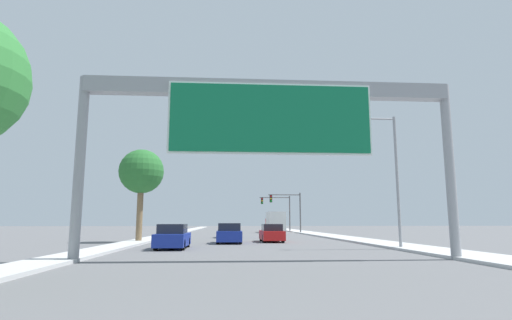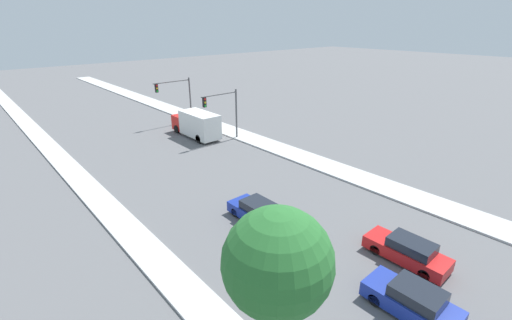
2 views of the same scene
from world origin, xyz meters
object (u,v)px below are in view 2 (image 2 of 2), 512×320
at_px(traffic_light_near_intersection, 225,107).
at_px(palm_tree_background, 277,264).
at_px(car_far_right, 257,211).
at_px(truck_box_primary, 196,124).
at_px(car_mid_center, 407,251).
at_px(car_mid_left, 412,301).
at_px(traffic_light_mid_block, 178,93).

xyz_separation_m(traffic_light_near_intersection, palm_tree_background, (-15.95, -24.18, 1.72)).
relative_size(car_far_right, truck_box_primary, 0.57).
height_order(car_mid_center, car_far_right, car_far_right).
height_order(car_mid_left, car_mid_center, car_mid_left).
bearing_deg(car_mid_center, truck_box_primary, 82.75).
height_order(car_mid_center, truck_box_primary, truck_box_primary).
xyz_separation_m(traffic_light_mid_block, palm_tree_background, (-15.80, -34.18, 1.57)).
bearing_deg(traffic_light_mid_block, car_far_right, -108.82).
bearing_deg(traffic_light_mid_block, traffic_light_near_intersection, -89.11).
bearing_deg(car_mid_left, traffic_light_mid_block, 76.64).
bearing_deg(car_mid_left, traffic_light_near_intersection, 71.48).
xyz_separation_m(car_far_right, traffic_light_mid_block, (8.54, 25.04, 3.40)).
bearing_deg(car_far_right, traffic_light_mid_block, 71.18).
relative_size(car_mid_center, truck_box_primary, 0.62).
distance_m(car_mid_left, traffic_light_near_intersection, 27.55).
xyz_separation_m(car_mid_left, traffic_light_mid_block, (8.54, 35.95, 3.38)).
bearing_deg(truck_box_primary, palm_tree_background, -117.25).
bearing_deg(car_far_right, palm_tree_background, -128.48).
distance_m(car_mid_left, truck_box_primary, 30.29).
height_order(car_mid_left, palm_tree_background, palm_tree_background).
distance_m(car_mid_center, palm_tree_background, 11.86).
xyz_separation_m(car_mid_left, traffic_light_near_intersection, (8.69, 25.95, 3.22)).
xyz_separation_m(car_mid_center, car_far_right, (-3.50, 8.96, 0.01)).
height_order(car_mid_left, truck_box_primary, truck_box_primary).
bearing_deg(traffic_light_mid_block, car_mid_left, -103.36).
relative_size(car_far_right, traffic_light_near_intersection, 0.73).
height_order(car_mid_left, traffic_light_near_intersection, traffic_light_near_intersection).
height_order(car_mid_center, traffic_light_near_intersection, traffic_light_near_intersection).
height_order(traffic_light_near_intersection, traffic_light_mid_block, traffic_light_mid_block).
xyz_separation_m(truck_box_primary, palm_tree_background, (-14.26, -27.69, 4.10)).
bearing_deg(palm_tree_background, traffic_light_mid_block, 65.19).
relative_size(car_mid_left, traffic_light_mid_block, 0.71).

